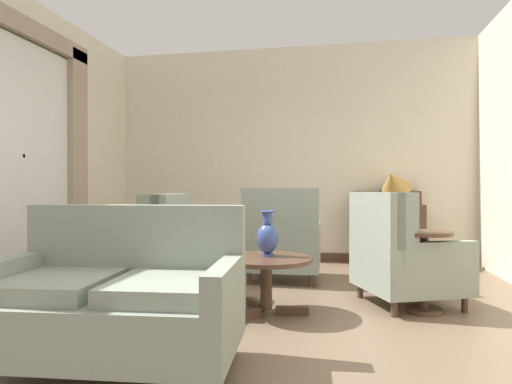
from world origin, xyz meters
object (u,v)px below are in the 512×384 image
armchair_near_sideboard (283,242)px  sideboard (388,231)px  armchair_beside_settee (146,257)px  armchair_near_window (400,258)px  gramophone (393,184)px  coffee_table (266,269)px  side_table (424,264)px  settee (117,300)px  porcelain_vase (268,237)px

armchair_near_sideboard → sideboard: bearing=-137.6°
armchair_near_sideboard → sideboard: armchair_near_sideboard is taller
armchair_near_sideboard → armchair_beside_settee: bearing=46.7°
sideboard → armchair_beside_settee: bearing=-134.7°
armchair_near_window → gramophone: bearing=-27.1°
sideboard → gramophone: size_ratio=1.65×
gramophone → coffee_table: bearing=-118.0°
coffee_table → side_table: (1.33, 0.30, 0.03)m
armchair_near_window → armchair_near_sideboard: size_ratio=1.00×
settee → sideboard: 4.36m
porcelain_vase → sideboard: size_ratio=0.38×
armchair_near_sideboard → gramophone: gramophone is taller
settee → gramophone: bearing=57.7°
coffee_table → armchair_beside_settee: 1.16m
settee → porcelain_vase: bearing=58.5°
armchair_beside_settee → coffee_table: bearing=80.9°
porcelain_vase → armchair_near_sideboard: 1.33m
armchair_near_window → armchair_near_sideboard: bearing=31.9°
porcelain_vase → side_table: 1.37m
armchair_near_window → sideboard: 2.10m
sideboard → gramophone: (0.05, -0.09, 0.65)m
coffee_table → armchair_beside_settee: (-1.15, 0.15, 0.05)m
porcelain_vase → gramophone: (1.33, 2.46, 0.48)m
sideboard → gramophone: bearing=-60.9°
gramophone → armchair_beside_settee: bearing=-136.4°
porcelain_vase → gramophone: gramophone is taller
armchair_near_window → armchair_beside_settee: 2.34m
armchair_beside_settee → settee: bearing=16.3°
armchair_near_sideboard → sideboard: (1.31, 1.23, 0.04)m
settee → sideboard: size_ratio=1.44×
coffee_table → sideboard: size_ratio=0.76×
porcelain_vase → armchair_near_window: 1.26m
armchair_near_window → gramophone: (0.17, 2.00, 0.70)m
gramophone → side_table: bearing=-90.1°
armchair_near_window → side_table: 0.27m
coffee_table → gramophone: (1.34, 2.51, 0.75)m
armchair_beside_settee → gramophone: gramophone is taller
porcelain_vase → sideboard: bearing=63.4°
armchair_beside_settee → armchair_near_window: bearing=97.0°
coffee_table → side_table: 1.36m
porcelain_vase → settee: bearing=-117.1°
coffee_table → side_table: size_ratio=1.12×
settee → armchair_near_sideboard: bearing=71.8°
sideboard → armchair_near_sideboard: bearing=-136.7°
coffee_table → armchair_near_window: 1.27m
armchair_near_sideboard → sideboard: size_ratio=1.04×
sideboard → gramophone: 0.66m
porcelain_vase → settee: (-0.69, -1.34, -0.25)m
sideboard → settee: bearing=-116.8°
porcelain_vase → armchair_near_sideboard: (-0.03, 1.32, -0.21)m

